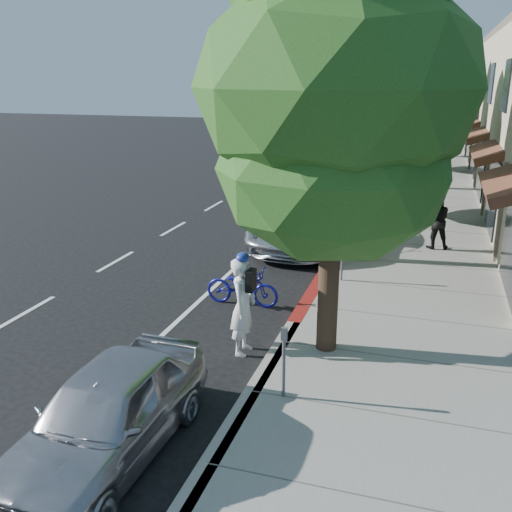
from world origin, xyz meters
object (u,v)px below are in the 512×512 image
at_px(street_tree_3, 402,89).
at_px(bicycle, 242,286).
at_px(pedestrian, 436,220).
at_px(silver_suv, 308,220).
at_px(cyclist, 243,306).
at_px(dark_suv_far, 385,149).
at_px(near_car_a, 107,413).
at_px(street_tree_1, 374,87).
at_px(street_tree_5, 414,84).
at_px(dark_sedan, 311,190).
at_px(street_tree_2, 391,107).
at_px(street_tree_0, 336,95).
at_px(street_tree_4, 409,92).
at_px(white_pickup, 351,156).

bearing_deg(street_tree_3, bicycle, -98.54).
bearing_deg(pedestrian, silver_suv, -6.72).
relative_size(cyclist, dark_suv_far, 0.41).
bearing_deg(near_car_a, bicycle, 91.25).
bearing_deg(silver_suv, street_tree_1, -32.21).
height_order(street_tree_5, bicycle, street_tree_5).
bearing_deg(near_car_a, dark_sedan, 93.57).
relative_size(silver_suv, pedestrian, 3.30).
distance_m(cyclist, near_car_a, 3.78).
bearing_deg(cyclist, street_tree_2, -7.79).
xyz_separation_m(street_tree_1, street_tree_3, (-0.00, 12.00, -0.29)).
bearing_deg(street_tree_5, street_tree_0, -90.00).
relative_size(street_tree_1, street_tree_4, 1.08).
distance_m(silver_suv, pedestrian, 3.99).
distance_m(dark_sedan, dark_suv_far, 14.49).
bearing_deg(cyclist, silver_suv, 2.67).
xyz_separation_m(street_tree_1, silver_suv, (-2.03, 1.50, -4.20)).
relative_size(street_tree_1, bicycle, 4.45).
distance_m(street_tree_0, street_tree_3, 18.00).
bearing_deg(street_tree_5, street_tree_4, -90.00).
height_order(street_tree_3, street_tree_4, street_tree_3).
height_order(street_tree_1, street_tree_2, street_tree_1).
relative_size(street_tree_2, street_tree_3, 0.93).
distance_m(street_tree_0, silver_suv, 8.82).
bearing_deg(street_tree_5, street_tree_3, -90.00).
bearing_deg(street_tree_5, street_tree_1, -90.00).
height_order(street_tree_1, dark_sedan, street_tree_1).
distance_m(street_tree_4, bicycle, 22.53).
distance_m(bicycle, silver_suv, 5.58).
bearing_deg(dark_suv_far, street_tree_0, -82.03).
relative_size(street_tree_1, dark_suv_far, 1.67).
xyz_separation_m(street_tree_3, street_tree_5, (0.00, 12.00, 0.03)).
xyz_separation_m(street_tree_2, pedestrian, (1.94, -4.21, -3.15)).
height_order(street_tree_1, near_car_a, street_tree_1).
bearing_deg(street_tree_2, bicycle, -103.48).
xyz_separation_m(bicycle, near_car_a, (0.00, -6.01, 0.23)).
xyz_separation_m(cyclist, pedestrian, (3.54, 8.17, 0.05)).
xyz_separation_m(bicycle, dark_sedan, (-0.69, 10.97, 0.27)).
height_order(street_tree_1, bicycle, street_tree_1).
distance_m(street_tree_3, dark_suv_far, 10.18).
height_order(bicycle, dark_sedan, dark_sedan).
distance_m(bicycle, pedestrian, 7.31).
distance_m(street_tree_2, silver_suv, 5.98).
relative_size(street_tree_3, near_car_a, 1.84).
distance_m(bicycle, near_car_a, 6.02).
height_order(street_tree_3, silver_suv, street_tree_3).
bearing_deg(street_tree_3, white_pickup, 120.39).
relative_size(street_tree_4, cyclist, 3.75).
relative_size(street_tree_1, pedestrian, 4.51).
distance_m(street_tree_0, street_tree_4, 24.01).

